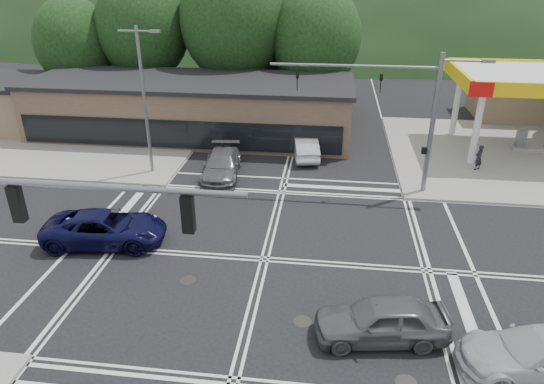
# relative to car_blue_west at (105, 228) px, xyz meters

# --- Properties ---
(ground) EXTENTS (120.00, 120.00, 0.00)m
(ground) POSITION_rel_car_blue_west_xyz_m (7.69, -0.50, -0.79)
(ground) COLOR black
(ground) RESTS_ON ground
(sidewalk_ne) EXTENTS (16.00, 16.00, 0.15)m
(sidewalk_ne) POSITION_rel_car_blue_west_xyz_m (22.69, 14.50, -0.72)
(sidewalk_ne) COLOR gray
(sidewalk_ne) RESTS_ON ground
(sidewalk_nw) EXTENTS (16.00, 16.00, 0.15)m
(sidewalk_nw) POSITION_rel_car_blue_west_xyz_m (-7.31, 14.50, -0.72)
(sidewalk_nw) COLOR gray
(sidewalk_nw) RESTS_ON ground
(convenience_store) EXTENTS (10.00, 6.00, 3.80)m
(convenience_store) POSITION_rel_car_blue_west_xyz_m (27.69, 24.50, 1.11)
(convenience_store) COLOR #846B4F
(convenience_store) RESTS_ON ground
(commercial_row) EXTENTS (24.00, 8.00, 4.00)m
(commercial_row) POSITION_rel_car_blue_west_xyz_m (-0.31, 16.50, 1.21)
(commercial_row) COLOR brown
(commercial_row) RESTS_ON ground
(commercial_nw) EXTENTS (8.00, 7.00, 3.60)m
(commercial_nw) POSITION_rel_car_blue_west_xyz_m (-16.31, 16.50, 1.01)
(commercial_nw) COLOR #846B4F
(commercial_nw) RESTS_ON ground
(hill_north) EXTENTS (252.00, 126.00, 140.00)m
(hill_north) POSITION_rel_car_blue_west_xyz_m (7.69, 89.50, -0.79)
(hill_north) COLOR black
(hill_north) RESTS_ON ground
(tree_n_a) EXTENTS (8.00, 8.00, 11.75)m
(tree_n_a) POSITION_rel_car_blue_west_xyz_m (-6.31, 23.50, 6.35)
(tree_n_a) COLOR #382619
(tree_n_a) RESTS_ON ground
(tree_n_b) EXTENTS (9.00, 9.00, 12.98)m
(tree_n_b) POSITION_rel_car_blue_west_xyz_m (1.69, 23.50, 7.00)
(tree_n_b) COLOR #382619
(tree_n_b) RESTS_ON ground
(tree_n_c) EXTENTS (7.60, 7.60, 10.87)m
(tree_n_c) POSITION_rel_car_blue_west_xyz_m (8.69, 23.50, 5.70)
(tree_n_c) COLOR #382619
(tree_n_c) RESTS_ON ground
(tree_n_d) EXTENTS (6.80, 6.80, 9.76)m
(tree_n_d) POSITION_rel_car_blue_west_xyz_m (-12.31, 22.50, 5.05)
(tree_n_d) COLOR #382619
(tree_n_d) RESTS_ON ground
(tree_n_e) EXTENTS (8.40, 8.40, 11.98)m
(tree_n_e) POSITION_rel_car_blue_west_xyz_m (5.69, 27.50, 6.35)
(tree_n_e) COLOR #382619
(tree_n_e) RESTS_ON ground
(streetlight_nw) EXTENTS (2.50, 0.25, 9.00)m
(streetlight_nw) POSITION_rel_car_blue_west_xyz_m (-0.75, 8.50, 4.26)
(streetlight_nw) COLOR slate
(streetlight_nw) RESTS_ON ground
(signal_mast_ne) EXTENTS (11.65, 0.30, 8.00)m
(signal_mast_ne) POSITION_rel_car_blue_west_xyz_m (14.64, 7.70, 4.28)
(signal_mast_ne) COLOR slate
(signal_mast_ne) RESTS_ON ground
(car_blue_west) EXTENTS (5.96, 3.28, 1.58)m
(car_blue_west) POSITION_rel_car_blue_west_xyz_m (0.00, 0.00, 0.00)
(car_blue_west) COLOR black
(car_blue_west) RESTS_ON ground
(car_grey_center) EXTENTS (4.94, 2.56, 1.61)m
(car_grey_center) POSITION_rel_car_blue_west_xyz_m (12.49, -5.00, 0.01)
(car_grey_center) COLOR #585A5D
(car_grey_center) RESTS_ON ground
(car_silver_east) EXTENTS (5.55, 2.76, 1.55)m
(car_silver_east) POSITION_rel_car_blue_west_xyz_m (17.50, -6.00, -0.02)
(car_silver_east) COLOR #B7BBBF
(car_silver_east) RESTS_ON ground
(car_queue_a) EXTENTS (2.26, 4.66, 1.47)m
(car_queue_a) POSITION_rel_car_blue_west_xyz_m (8.69, 12.57, -0.05)
(car_queue_a) COLOR silver
(car_queue_a) RESTS_ON ground
(car_queue_b) EXTENTS (1.75, 4.23, 1.43)m
(car_queue_b) POSITION_rel_car_blue_west_xyz_m (8.83, 18.08, -0.07)
(car_queue_b) COLOR beige
(car_queue_b) RESTS_ON ground
(car_northbound) EXTENTS (2.69, 5.54, 1.55)m
(car_northbound) POSITION_rel_car_blue_west_xyz_m (3.73, 8.50, -0.01)
(car_northbound) COLOR #595C5E
(car_northbound) RESTS_ON ground
(pedestrian) EXTENTS (0.71, 0.68, 1.64)m
(pedestrian) POSITION_rel_car_blue_west_xyz_m (19.81, 11.34, 0.18)
(pedestrian) COLOR black
(pedestrian) RESTS_ON sidewalk_ne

